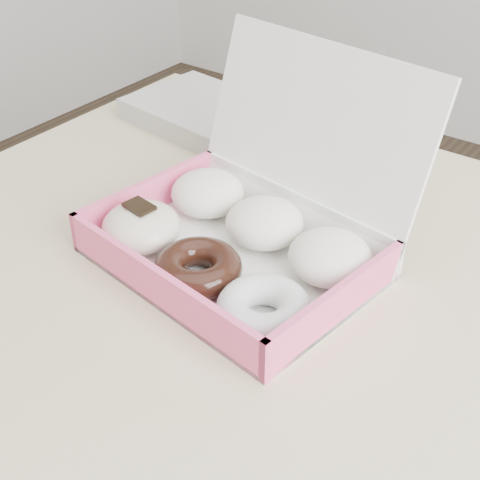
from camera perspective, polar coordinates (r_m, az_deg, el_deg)
The scene contains 3 objects.
table at distance 0.81m, azimuth 8.63°, elevation -8.99°, with size 1.20×0.80×0.75m.
donut_box at distance 0.79m, azimuth 0.16°, elevation 0.79°, with size 0.35×0.33×0.23m.
newspapers at distance 1.13m, azimuth -3.32°, elevation 10.91°, with size 0.22×0.18×0.04m, color beige.
Camera 1 is at (0.24, -0.54, 1.23)m, focal length 50.00 mm.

